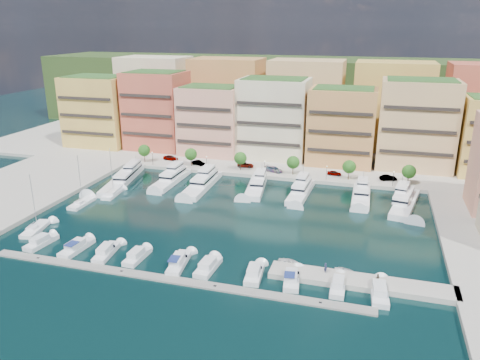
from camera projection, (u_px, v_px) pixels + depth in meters
The scene contains 56 objects.
ground at pixel (233, 218), 109.23m from camera, with size 400.00×400.00×0.00m, color black.
north_quay at pixel (285, 152), 165.66m from camera, with size 220.00×64.00×2.00m, color #9E998E.
hillside at pixel (305, 125), 209.36m from camera, with size 240.00×40.00×58.00m, color #1E3415.
south_pontoon at pixel (167, 280), 82.72m from camera, with size 72.00×2.20×0.35m, color gray.
finger_pier at pixel (361, 285), 81.20m from camera, with size 32.00×5.00×2.00m, color #9E998E.
apartment_0 at pixel (99, 111), 168.11m from camera, with size 22.00×16.50×24.80m.
apartment_1 at pixel (157, 110), 163.75m from camera, with size 20.00×16.50×26.80m.
apartment_2 at pixel (211, 120), 156.96m from camera, with size 20.00×15.50×22.80m.
apartment_3 at pixel (274, 118), 152.71m from camera, with size 22.00×16.50×25.80m.
apartment_4 at pixel (342, 126), 145.34m from camera, with size 20.00×15.50×23.80m.
apartment_5 at pixel (417, 124), 140.82m from camera, with size 22.00×16.50×26.80m.
backblock_0 at pixel (156, 95), 186.18m from camera, with size 26.00×18.00×30.00m, color #FAF3C1.
backblock_1 at pixel (227, 99), 178.18m from camera, with size 26.00×18.00×30.00m, color #D0884E.
backblock_2 at pixel (306, 102), 170.19m from camera, with size 26.00×18.00×30.00m, color tan.
backblock_3 at pixel (392, 106), 162.19m from camera, with size 26.00×18.00×30.00m, color #E1C252.
tree_0 at pixel (144, 151), 148.88m from camera, with size 3.80×3.80×5.65m.
tree_1 at pixel (191, 154), 144.62m from camera, with size 3.80×3.80×5.65m.
tree_2 at pixel (240, 158), 140.35m from camera, with size 3.80×3.80×5.65m.
tree_3 at pixel (293, 162), 136.09m from camera, with size 3.80×3.80×5.65m.
tree_4 at pixel (349, 167), 131.82m from camera, with size 3.80×3.80×5.65m.
tree_5 at pixel (409, 172), 127.55m from camera, with size 3.80×3.80×5.65m.
lamppost_0 at pixel (152, 156), 146.01m from camera, with size 0.30×0.30×4.20m.
lamppost_1 at pixel (207, 161), 141.21m from camera, with size 0.30×0.30×4.20m.
lamppost_2 at pixel (264, 165), 136.42m from camera, with size 0.30×0.30×4.20m.
lamppost_3 at pixel (327, 171), 131.62m from camera, with size 0.30×0.30×4.20m.
lamppost_4 at pixel (393, 176), 126.82m from camera, with size 0.30×0.30×4.20m.
yacht_0 at pixel (124, 177), 134.33m from camera, with size 9.11×26.85×7.30m.
yacht_1 at pixel (172, 178), 133.75m from camera, with size 4.68×19.33×7.30m.
yacht_2 at pixel (203, 182), 129.82m from camera, with size 5.39×22.45×7.30m.
yacht_3 at pixel (257, 185), 127.67m from camera, with size 6.52×18.34×7.30m.
yacht_4 at pixel (301, 190), 124.00m from camera, with size 5.13×19.02×7.30m.
yacht_5 at pixel (361, 194), 120.82m from camera, with size 4.57×16.65×7.30m.
yacht_6 at pixel (405, 201), 116.25m from camera, with size 8.22×21.25×7.30m.
cruiser_0 at pixel (41, 242), 95.64m from camera, with size 3.44×7.70×2.55m.
cruiser_1 at pixel (77, 248), 93.36m from camera, with size 3.32×8.69×2.66m.
cruiser_2 at pixel (107, 252), 91.58m from camera, with size 3.54×8.62×2.55m.
cruiser_3 at pixel (137, 257), 89.82m from camera, with size 2.74×7.33×2.55m.
cruiser_4 at pixel (179, 263), 87.45m from camera, with size 3.66×9.40×2.66m.
cruiser_5 at pixel (208, 267), 85.95m from camera, with size 3.21×7.74×2.55m.
cruiser_6 at pixel (254, 274), 83.60m from camera, with size 3.35×7.65×2.55m.
cruiser_7 at pixel (292, 279), 81.77m from camera, with size 3.64×7.85×2.66m.
cruiser_8 at pixel (338, 286), 79.66m from camera, with size 2.48×7.25×2.55m.
cruiser_9 at pixel (379, 292), 77.84m from camera, with size 3.31×8.82×2.55m.
sailboat_1 at pixel (82, 204), 116.86m from camera, with size 2.85×8.38×13.20m.
sailboat_0 at pixel (36, 229), 102.29m from camera, with size 4.49×9.36×13.20m.
sailboat_2 at pixel (113, 194), 123.44m from camera, with size 3.53×8.51×13.20m.
tender_2 at pixel (344, 270), 85.20m from camera, with size 2.43×3.41×0.71m, color silver.
tender_0 at pixel (288, 261), 88.26m from camera, with size 2.80×3.92×0.81m, color silver.
car_0 at pixel (171, 158), 151.59m from camera, with size 1.96×4.88×1.66m, color gray.
car_1 at pixel (199, 163), 146.23m from camera, with size 1.59×4.55×1.50m, color gray.
car_2 at pixel (246, 165), 144.35m from camera, with size 2.34×5.08×1.41m, color gray.
car_3 at pixel (274, 169), 139.59m from camera, with size 2.24×5.51×1.60m, color gray.
car_4 at pixel (334, 173), 136.52m from camera, with size 1.62×4.03×1.37m, color gray.
car_5 at pixel (388, 178), 131.97m from camera, with size 1.65×4.74×1.56m, color gray.
person_0 at pixel (325, 268), 82.90m from camera, with size 0.69×0.45×1.90m, color #232747.
person_1 at pixel (377, 278), 79.56m from camera, with size 0.86×0.67×1.77m, color #4D3E2E.
Camera 1 is at (29.88, -96.29, 42.98)m, focal length 35.00 mm.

